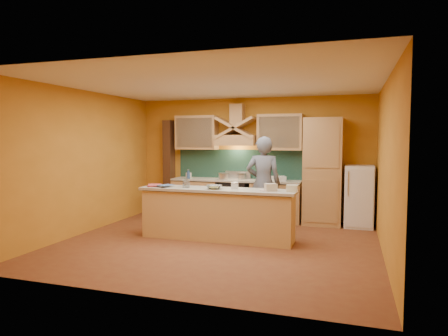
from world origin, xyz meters
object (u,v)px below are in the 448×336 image
(stove, at_px, (235,200))
(mixing_bowl, at_px, (214,187))
(person, at_px, (263,184))
(fridge, at_px, (359,196))
(kitchen_scale, at_px, (235,186))

(stove, height_order, mixing_bowl, mixing_bowl)
(person, bearing_deg, stove, -54.46)
(fridge, bearing_deg, stove, 180.00)
(person, bearing_deg, kitchen_scale, 62.30)
(stove, relative_size, fridge, 0.69)
(fridge, relative_size, kitchen_scale, 11.09)
(person, bearing_deg, fridge, -159.82)
(person, xyz_separation_m, mixing_bowl, (-0.68, -1.05, 0.03))
(kitchen_scale, distance_m, mixing_bowl, 0.38)
(kitchen_scale, height_order, mixing_bowl, kitchen_scale)
(kitchen_scale, xyz_separation_m, mixing_bowl, (-0.34, -0.16, -0.01))
(stove, bearing_deg, mixing_bowl, -84.96)
(mixing_bowl, bearing_deg, person, 56.97)
(kitchen_scale, bearing_deg, stove, 98.98)
(stove, height_order, person, person)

